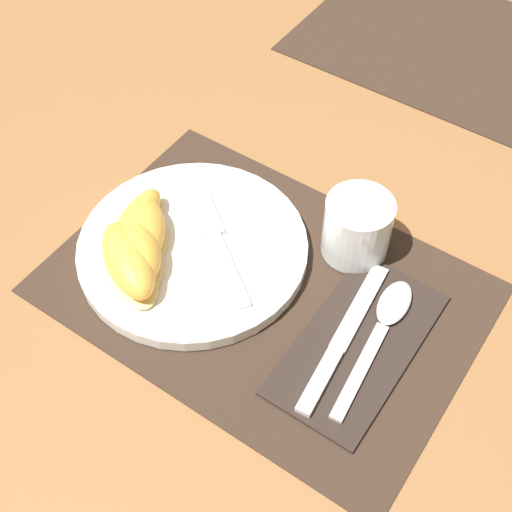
% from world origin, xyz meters
% --- Properties ---
extents(ground_plane, '(3.00, 3.00, 0.00)m').
position_xyz_m(ground_plane, '(0.00, 0.00, 0.00)').
color(ground_plane, olive).
extents(placemat, '(0.48, 0.33, 0.00)m').
position_xyz_m(placemat, '(0.00, 0.00, 0.00)').
color(placemat, '#38281E').
rests_on(placemat, ground_plane).
extents(placemat_far, '(0.48, 0.33, 0.00)m').
position_xyz_m(placemat_far, '(-0.01, 0.55, 0.00)').
color(placemat_far, '#38281E').
rests_on(placemat_far, ground_plane).
extents(plate, '(0.27, 0.27, 0.02)m').
position_xyz_m(plate, '(-0.10, -0.01, 0.01)').
color(plate, white).
rests_on(plate, placemat).
extents(juice_glass, '(0.08, 0.08, 0.08)m').
position_xyz_m(juice_glass, '(0.06, 0.11, 0.04)').
color(juice_glass, silver).
rests_on(juice_glass, placemat).
extents(napkin, '(0.11, 0.22, 0.00)m').
position_xyz_m(napkin, '(0.13, -0.01, 0.01)').
color(napkin, '#2D231E').
rests_on(napkin, placemat).
extents(knife, '(0.04, 0.21, 0.01)m').
position_xyz_m(knife, '(0.11, -0.01, 0.01)').
color(knife, silver).
rests_on(knife, napkin).
extents(spoon, '(0.04, 0.19, 0.01)m').
position_xyz_m(spoon, '(0.14, 0.03, 0.01)').
color(spoon, silver).
rests_on(spoon, napkin).
extents(fork, '(0.16, 0.12, 0.00)m').
position_xyz_m(fork, '(-0.08, 0.01, 0.02)').
color(fork, silver).
rests_on(fork, plate).
extents(citrus_wedge_0, '(0.06, 0.12, 0.04)m').
position_xyz_m(citrus_wedge_0, '(-0.16, -0.03, 0.04)').
color(citrus_wedge_0, '#F4DB84').
rests_on(citrus_wedge_0, plate).
extents(citrus_wedge_1, '(0.10, 0.12, 0.04)m').
position_xyz_m(citrus_wedge_1, '(-0.15, -0.04, 0.04)').
color(citrus_wedge_1, '#F4DB84').
rests_on(citrus_wedge_1, plate).
extents(citrus_wedge_2, '(0.11, 0.10, 0.04)m').
position_xyz_m(citrus_wedge_2, '(-0.13, -0.06, 0.04)').
color(citrus_wedge_2, '#F4DB84').
rests_on(citrus_wedge_2, plate).
extents(citrus_wedge_3, '(0.13, 0.11, 0.05)m').
position_xyz_m(citrus_wedge_3, '(-0.13, -0.08, 0.04)').
color(citrus_wedge_3, '#F4DB84').
rests_on(citrus_wedge_3, plate).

